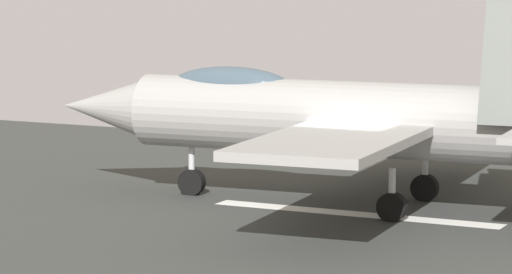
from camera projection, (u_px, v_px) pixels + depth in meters
name	position (u px, v px, depth m)	size (l,w,h in m)	color
ground_plane	(351.00, 214.00, 35.82)	(400.00, 400.00, 0.00)	gray
runway_strip	(351.00, 214.00, 35.81)	(240.00, 26.00, 0.02)	#353735
fighter_jet	(343.00, 116.00, 36.66)	(16.34, 14.61, 5.68)	gray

